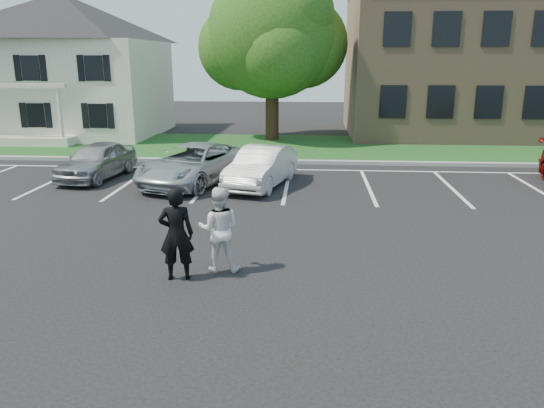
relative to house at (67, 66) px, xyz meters
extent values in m
plane|color=black|center=(13.00, -19.97, -3.83)|extent=(90.00, 90.00, 0.00)
cube|color=gray|center=(13.00, -7.97, -3.75)|extent=(40.00, 0.30, 0.15)
cube|color=#144816|center=(13.00, -3.97, -3.79)|extent=(44.00, 8.00, 0.08)
cube|color=silver|center=(4.60, -11.97, -3.82)|extent=(0.12, 5.20, 0.01)
cube|color=silver|center=(7.40, -11.97, -3.82)|extent=(0.12, 5.20, 0.01)
cube|color=silver|center=(10.20, -11.97, -3.82)|extent=(0.12, 5.20, 0.01)
cube|color=silver|center=(13.00, -11.97, -3.82)|extent=(0.12, 5.20, 0.01)
cube|color=silver|center=(15.80, -11.97, -3.82)|extent=(0.12, 5.20, 0.01)
cube|color=silver|center=(18.60, -11.97, -3.82)|extent=(0.12, 5.20, 0.01)
cube|color=silver|center=(21.40, -11.97, -3.82)|extent=(0.12, 5.20, 0.01)
cube|color=silver|center=(14.40, -9.27, -3.82)|extent=(34.00, 0.12, 0.01)
cube|color=beige|center=(0.00, 0.03, -1.23)|extent=(10.00, 8.00, 5.20)
pyramid|color=black|center=(0.00, 0.03, 2.57)|extent=(10.30, 8.24, 2.40)
cube|color=beige|center=(0.00, -4.27, -3.58)|extent=(4.00, 1.60, 0.50)
cylinder|color=beige|center=(1.70, -4.87, -2.48)|extent=(0.18, 0.18, 2.70)
cube|color=beige|center=(0.00, -4.87, -0.83)|extent=(4.20, 0.25, 0.20)
cube|color=black|center=(0.00, -3.99, -2.33)|extent=(0.90, 0.06, 1.20)
cube|color=black|center=(0.00, -3.99, -0.03)|extent=(0.90, 0.06, 1.20)
cube|color=black|center=(-0.65, -3.99, -2.33)|extent=(0.32, 0.05, 1.25)
cube|color=black|center=(0.65, -3.99, -2.33)|extent=(0.32, 0.05, 1.25)
cube|color=black|center=(17.80, -3.00, -1.63)|extent=(1.30, 0.06, 1.60)
cube|color=black|center=(17.80, -3.00, 1.77)|extent=(1.30, 0.06, 1.60)
cube|color=black|center=(20.10, -3.00, -1.63)|extent=(1.30, 0.06, 1.60)
cube|color=black|center=(20.10, -3.00, 1.77)|extent=(1.30, 0.06, 1.60)
cube|color=black|center=(22.40, -3.00, -1.63)|extent=(1.30, 0.06, 1.60)
cube|color=black|center=(22.40, -3.00, 1.77)|extent=(1.30, 0.06, 1.60)
cube|color=black|center=(24.70, -3.00, -1.63)|extent=(1.30, 0.06, 1.60)
cylinder|color=black|center=(11.72, -1.58, -2.23)|extent=(0.70, 0.70, 3.20)
sphere|color=#1E4C0D|center=(11.72, -1.58, 1.67)|extent=(6.60, 6.60, 6.60)
sphere|color=#1E4C0D|center=(13.32, -0.88, 1.17)|extent=(4.60, 4.60, 4.60)
sphere|color=#1E4C0D|center=(10.02, -1.18, 0.97)|extent=(4.40, 4.40, 4.40)
sphere|color=#1E4C0D|center=(12.12, -3.08, 0.77)|extent=(4.00, 4.00, 4.00)
sphere|color=#1E4C0D|center=(11.12, 0.02, 1.97)|extent=(4.20, 4.20, 4.20)
sphere|color=#1E4C0D|center=(12.92, -2.48, 2.57)|extent=(3.80, 3.80, 3.80)
imported|color=black|center=(11.21, -20.18, -2.90)|extent=(0.75, 0.56, 1.87)
imported|color=silver|center=(11.97, -19.68, -2.94)|extent=(0.89, 0.71, 1.78)
imported|color=#9FA0A4|center=(6.03, -11.35, -3.16)|extent=(2.10, 4.10, 1.33)
imported|color=#B2B4BA|center=(9.75, -11.93, -3.14)|extent=(3.84, 5.44, 1.38)
imported|color=silver|center=(12.13, -12.13, -3.16)|extent=(2.39, 4.31, 1.35)
camera|label=1|loc=(13.80, -29.84, 0.42)|focal=35.00mm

